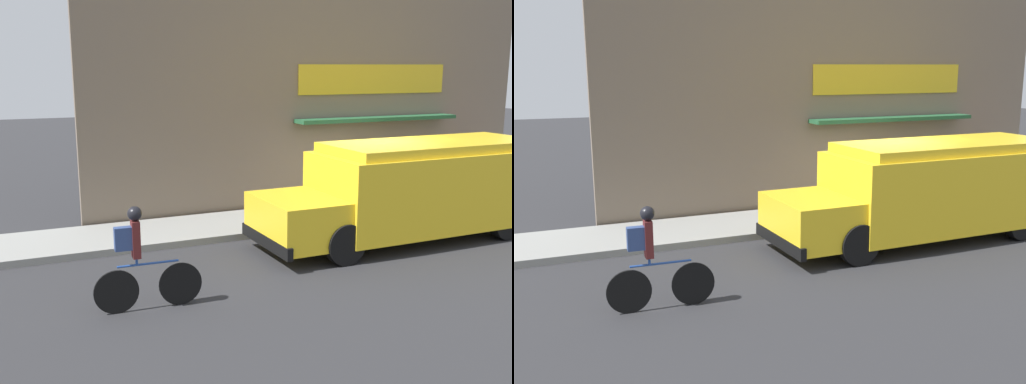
# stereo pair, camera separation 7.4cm
# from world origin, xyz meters

# --- Properties ---
(ground_plane) EXTENTS (70.00, 70.00, 0.00)m
(ground_plane) POSITION_xyz_m (0.00, 0.00, 0.00)
(ground_plane) COLOR #2B2B2D
(sidewalk) EXTENTS (28.00, 2.07, 0.15)m
(sidewalk) POSITION_xyz_m (0.00, 1.03, 0.08)
(sidewalk) COLOR gray
(sidewalk) RESTS_ON ground_plane
(storefront) EXTENTS (12.73, 0.76, 6.00)m
(storefront) POSITION_xyz_m (0.05, 2.25, 2.99)
(storefront) COLOR #756656
(storefront) RESTS_ON ground_plane
(school_bus) EXTENTS (6.81, 2.62, 2.14)m
(school_bus) POSITION_xyz_m (0.33, -1.36, 1.12)
(school_bus) COLOR yellow
(school_bus) RESTS_ON ground_plane
(cyclist) EXTENTS (1.70, 0.22, 1.67)m
(cyclist) POSITION_xyz_m (-6.15, -2.92, 0.81)
(cyclist) COLOR black
(cyclist) RESTS_ON ground_plane
(trash_bin) EXTENTS (0.49, 0.49, 0.78)m
(trash_bin) POSITION_xyz_m (1.06, 1.61, 0.54)
(trash_bin) COLOR #2D5138
(trash_bin) RESTS_ON sidewalk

